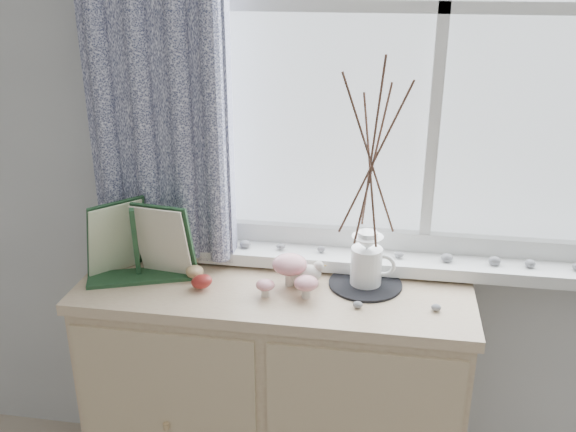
% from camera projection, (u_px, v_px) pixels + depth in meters
% --- Properties ---
extents(sideboard, '(1.20, 0.45, 0.85)m').
position_uv_depth(sideboard, '(275.00, 399.00, 2.12)').
color(sideboard, '#CFB990').
rests_on(sideboard, ground).
extents(botanical_book, '(0.39, 0.25, 0.26)m').
position_uv_depth(botanical_book, '(133.00, 244.00, 1.92)').
color(botanical_book, '#204326').
rests_on(botanical_book, sideboard).
extents(toadstool_cluster, '(0.18, 0.16, 0.10)m').
position_uv_depth(toadstool_cluster, '(291.00, 272.00, 1.91)').
color(toadstool_cluster, silver).
rests_on(toadstool_cluster, sideboard).
extents(wooden_eggs, '(0.13, 0.17, 0.07)m').
position_uv_depth(wooden_eggs, '(195.00, 271.00, 1.99)').
color(wooden_eggs, tan).
rests_on(wooden_eggs, sideboard).
extents(songbird_figurine, '(0.15, 0.11, 0.07)m').
position_uv_depth(songbird_figurine, '(306.00, 273.00, 1.95)').
color(songbird_figurine, silver).
rests_on(songbird_figurine, sideboard).
extents(crocheted_doily, '(0.22, 0.22, 0.01)m').
position_uv_depth(crocheted_doily, '(365.00, 284.00, 1.96)').
color(crocheted_doily, black).
rests_on(crocheted_doily, sideboard).
extents(twig_pitcher, '(0.27, 0.27, 0.72)m').
position_uv_depth(twig_pitcher, '(372.00, 156.00, 1.80)').
color(twig_pitcher, white).
rests_on(twig_pitcher, crocheted_doily).
extents(sideboard_pebbles, '(0.25, 0.19, 0.02)m').
position_uv_depth(sideboard_pebbles, '(389.00, 297.00, 1.87)').
color(sideboard_pebbles, gray).
rests_on(sideboard_pebbles, sideboard).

